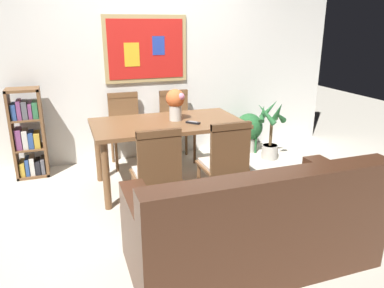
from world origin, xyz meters
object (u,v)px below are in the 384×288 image
at_px(leather_couch, 254,227).
at_px(bookshelf, 28,136).
at_px(dining_table, 168,130).
at_px(dining_chair_far_right, 176,120).
at_px(dining_chair_near_right, 225,159).
at_px(tv_remote, 193,123).
at_px(dining_chair_far_left, 125,123).
at_px(potted_palm, 270,133).
at_px(flower_vase, 176,102).
at_px(dining_chair_near_left, 157,168).
at_px(potted_ivy, 249,130).

height_order(leather_couch, bookshelf, bookshelf).
distance_m(leather_couch, bookshelf, 2.93).
xyz_separation_m(dining_table, dining_chair_far_right, (0.33, 0.78, -0.11)).
bearing_deg(dining_chair_near_right, tv_remote, 99.70).
bearing_deg(leather_couch, dining_chair_far_left, 101.80).
bearing_deg(dining_table, potted_palm, 13.44).
height_order(leather_couch, flower_vase, flower_vase).
bearing_deg(dining_chair_far_left, dining_chair_near_right, -67.76).
relative_size(dining_chair_far_left, potted_palm, 1.15).
relative_size(leather_couch, potted_palm, 2.28).
bearing_deg(potted_palm, dining_table, -166.56).
xyz_separation_m(dining_chair_near_left, potted_palm, (1.83, 1.15, -0.17)).
height_order(dining_chair_far_left, potted_ivy, dining_chair_far_left).
bearing_deg(dining_chair_far_right, dining_chair_far_left, 175.74).
distance_m(dining_chair_near_right, potted_palm, 1.65).
bearing_deg(flower_vase, potted_ivy, 28.92).
bearing_deg(potted_ivy, dining_chair_far_left, 177.05).
relative_size(dining_table, potted_palm, 2.03).
bearing_deg(leather_couch, dining_chair_near_left, 121.50).
height_order(dining_chair_far_right, flower_vase, flower_vase).
relative_size(dining_chair_far_right, tv_remote, 6.28).
bearing_deg(dining_chair_far_right, dining_table, -113.14).
relative_size(dining_chair_near_right, tv_remote, 6.28).
distance_m(dining_chair_near_left, leather_couch, 1.00).
xyz_separation_m(potted_ivy, potted_palm, (0.11, -0.38, 0.05)).
bearing_deg(bookshelf, dining_chair_near_right, -41.16).
bearing_deg(dining_chair_far_right, dining_chair_near_right, -89.95).
relative_size(dining_chair_far_right, bookshelf, 0.87).
relative_size(dining_chair_near_left, potted_ivy, 1.53).
bearing_deg(dining_chair_far_right, tv_remote, -96.18).
height_order(dining_chair_near_left, flower_vase, flower_vase).
relative_size(dining_chair_near_right, leather_couch, 0.51).
bearing_deg(tv_remote, potted_palm, 22.53).
xyz_separation_m(bookshelf, potted_ivy, (2.86, -0.05, -0.19)).
bearing_deg(tv_remote, potted_ivy, 38.04).
height_order(dining_chair_near_right, potted_palm, dining_chair_near_right).
bearing_deg(dining_chair_near_right, bookshelf, 138.84).
height_order(potted_palm, tv_remote, potted_palm).
height_order(dining_chair_far_right, dining_chair_near_right, same).
relative_size(dining_table, potted_ivy, 2.69).
bearing_deg(leather_couch, dining_chair_near_right, 80.16).
distance_m(dining_chair_far_right, flower_vase, 0.89).
xyz_separation_m(dining_chair_far_left, potted_ivy, (1.72, -0.09, -0.23)).
xyz_separation_m(dining_table, potted_ivy, (1.40, 0.74, -0.34)).
bearing_deg(dining_chair_far_right, potted_ivy, -2.14).
relative_size(dining_chair_near_right, bookshelf, 0.87).
distance_m(dining_chair_near_right, potted_ivy, 1.87).
xyz_separation_m(dining_chair_far_right, tv_remote, (-0.10, -0.95, 0.21)).
relative_size(dining_chair_near_left, bookshelf, 0.87).
bearing_deg(potted_palm, dining_chair_near_right, -135.82).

